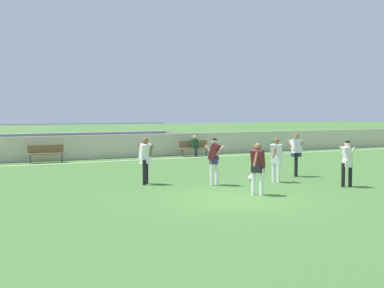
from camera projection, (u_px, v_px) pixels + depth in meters
ground_plane at (237, 199)px, 14.72m from camera, size 160.00×160.00×0.00m
field_line_sideline at (116, 161)px, 25.76m from camera, size 44.00×0.12×0.01m
sideline_wall at (106, 147)px, 27.24m from camera, size 48.00×0.16×1.30m
bleacher_stand at (34, 145)px, 27.41m from camera, size 16.82×2.43×1.88m
bench_far_right at (194, 147)px, 28.56m from camera, size 1.80×0.40×0.90m
bench_near_bin at (46, 152)px, 24.94m from camera, size 1.80×0.40×0.90m
trash_bin at (274, 147)px, 30.64m from camera, size 0.45×0.45×0.80m
spectator_seated at (195, 144)px, 28.45m from camera, size 0.36×0.42×1.21m
player_dark_wide_right at (214, 157)px, 17.39m from camera, size 0.52×0.70×1.68m
player_white_on_ball at (276, 156)px, 18.12m from camera, size 0.65×0.48×1.63m
player_dark_overlapping at (258, 164)px, 15.33m from camera, size 0.59×0.48×1.64m
player_white_trailing_run at (296, 151)px, 19.68m from camera, size 0.44×0.56×1.72m
player_white_pressing_high at (145, 157)px, 17.59m from camera, size 0.44×0.54×1.67m
player_white_deep_cover at (347, 159)px, 17.01m from camera, size 0.46×0.58×1.62m
soccer_ball at (251, 178)px, 18.50m from camera, size 0.22×0.22×0.22m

